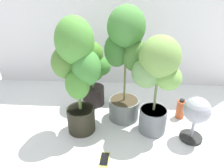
# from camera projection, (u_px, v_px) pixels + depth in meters

# --- Properties ---
(ground_plane) EXTENTS (8.00, 8.00, 0.00)m
(ground_plane) POSITION_uv_depth(u_px,v_px,m) (119.00, 124.00, 1.79)
(ground_plane) COLOR silver
(ground_plane) RESTS_ON ground
(potted_plant_front_right) EXTENTS (0.43, 0.35, 0.83)m
(potted_plant_front_right) POSITION_uv_depth(u_px,v_px,m) (156.00, 76.00, 1.49)
(potted_plant_front_right) COLOR slate
(potted_plant_front_right) RESTS_ON ground
(potted_plant_center) EXTENTS (0.43, 0.42, 1.01)m
(potted_plant_center) POSITION_uv_depth(u_px,v_px,m) (125.00, 56.00, 1.61)
(potted_plant_center) COLOR slate
(potted_plant_center) RESTS_ON ground
(potted_plant_front_left) EXTENTS (0.43, 0.39, 0.96)m
(potted_plant_front_left) POSITION_uv_depth(u_px,v_px,m) (77.00, 69.00, 1.46)
(potted_plant_front_left) COLOR #2C2A1D
(potted_plant_front_left) RESTS_ON ground
(potted_plant_back_left) EXTENTS (0.43, 0.34, 0.67)m
(potted_plant_back_left) POSITION_uv_depth(u_px,v_px,m) (93.00, 71.00, 1.93)
(potted_plant_back_left) COLOR black
(potted_plant_back_left) RESTS_ON ground
(cell_phone) EXTENTS (0.08, 0.15, 0.01)m
(cell_phone) POSITION_uv_depth(u_px,v_px,m) (104.00, 159.00, 1.42)
(cell_phone) COLOR #CECE51
(cell_phone) RESTS_ON ground
(floor_fan) EXTENTS (0.29, 0.29, 0.38)m
(floor_fan) POSITION_uv_depth(u_px,v_px,m) (196.00, 113.00, 1.50)
(floor_fan) COLOR black
(floor_fan) RESTS_ON ground
(nutrient_bottle) EXTENTS (0.08, 0.08, 0.20)m
(nutrient_bottle) POSITION_uv_depth(u_px,v_px,m) (181.00, 109.00, 1.84)
(nutrient_bottle) COLOR #C14F27
(nutrient_bottle) RESTS_ON ground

